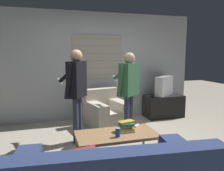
{
  "coord_description": "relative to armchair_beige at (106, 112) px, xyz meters",
  "views": [
    {
      "loc": [
        -1.01,
        -3.15,
        1.56
      ],
      "look_at": [
        0.11,
        0.61,
        1.0
      ],
      "focal_mm": 35.0,
      "sensor_mm": 36.0,
      "label": 1
    }
  ],
  "objects": [
    {
      "name": "ground_plane",
      "position": [
        -0.18,
        -1.33,
        -0.31
      ],
      "size": [
        16.0,
        16.0,
        0.0
      ],
      "primitive_type": "plane",
      "color": "#B2A893"
    },
    {
      "name": "wall_back",
      "position": [
        -0.18,
        0.7,
        0.97
      ],
      "size": [
        5.2,
        0.08,
        2.55
      ],
      "color": "#ADB2B7",
      "rests_on": "ground_plane"
    },
    {
      "name": "armchair_beige",
      "position": [
        0.0,
        0.0,
        0.0
      ],
      "size": [
        0.96,
        0.98,
        0.8
      ],
      "rotation": [
        0.0,
        0.0,
        3.36
      ],
      "color": "beige",
      "rests_on": "ground_plane"
    },
    {
      "name": "coffee_table",
      "position": [
        -0.27,
        -1.62,
        0.09
      ],
      "size": [
        1.16,
        0.59,
        0.44
      ],
      "color": "#9E754C",
      "rests_on": "ground_plane"
    },
    {
      "name": "tv_stand",
      "position": [
        1.58,
        0.29,
        -0.04
      ],
      "size": [
        0.94,
        0.49,
        0.55
      ],
      "color": "black",
      "rests_on": "ground_plane"
    },
    {
      "name": "tv",
      "position": [
        1.58,
        0.29,
        0.47
      ],
      "size": [
        0.63,
        0.53,
        0.47
      ],
      "rotation": [
        0.0,
        0.0,
        3.77
      ],
      "color": "#B2B2B7",
      "rests_on": "tv_stand"
    },
    {
      "name": "person_left_standing",
      "position": [
        -0.72,
        -0.72,
        0.73
      ],
      "size": [
        0.51,
        0.72,
        1.64
      ],
      "rotation": [
        0.0,
        0.0,
        0.98
      ],
      "color": "#33384C",
      "rests_on": "ground_plane"
    },
    {
      "name": "person_right_standing",
      "position": [
        0.26,
        -0.69,
        0.7
      ],
      "size": [
        0.52,
        0.79,
        1.6
      ],
      "rotation": [
        0.0,
        0.0,
        0.69
      ],
      "color": "#33384C",
      "rests_on": "ground_plane"
    },
    {
      "name": "book_stack",
      "position": [
        -0.12,
        -1.58,
        0.2
      ],
      "size": [
        0.27,
        0.2,
        0.15
      ],
      "color": "beige",
      "rests_on": "coffee_table"
    },
    {
      "name": "soda_can",
      "position": [
        -0.3,
        -1.75,
        0.19
      ],
      "size": [
        0.07,
        0.07,
        0.13
      ],
      "color": "#194C9E",
      "rests_on": "coffee_table"
    },
    {
      "name": "spare_remote",
      "position": [
        0.13,
        -1.41,
        0.14
      ],
      "size": [
        0.12,
        0.12,
        0.02
      ],
      "rotation": [
        0.0,
        0.0,
        -0.79
      ],
      "color": "white",
      "rests_on": "coffee_table"
    }
  ]
}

